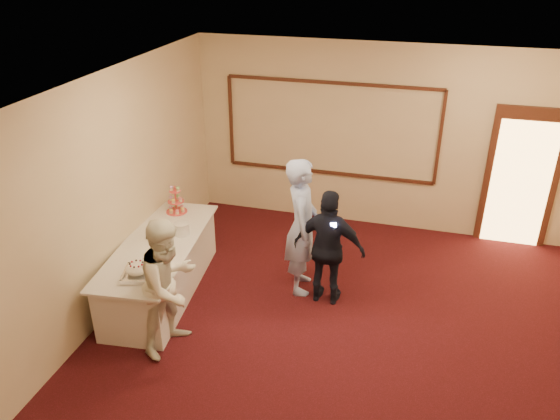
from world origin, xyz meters
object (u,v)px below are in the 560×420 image
object	(u,v)px
buffet_table	(161,268)
tart	(160,255)
pavlova_tray	(137,271)
man	(302,227)
cupcake_stand	(176,202)
plate_stack_a	(159,234)
plate_stack_b	(182,229)
woman	(170,285)
guest	(329,248)

from	to	relation	value
buffet_table	tart	distance (m)	0.54
pavlova_tray	man	size ratio (longest dim) A/B	0.25
cupcake_stand	plate_stack_a	xyz separation A→B (m)	(0.13, -0.81, -0.08)
plate_stack_b	tart	size ratio (longest dim) A/B	0.79
buffet_table	woman	world-z (taller)	woman
guest	cupcake_stand	bearing A→B (deg)	-8.38
pavlova_tray	guest	size ratio (longest dim) A/B	0.30
pavlova_tray	plate_stack_a	bearing A→B (deg)	100.12
buffet_table	plate_stack_a	bearing A→B (deg)	108.52
man	tart	bearing A→B (deg)	108.25
plate_stack_b	woman	world-z (taller)	woman
buffet_table	woman	size ratio (longest dim) A/B	1.51
cupcake_stand	man	distance (m)	1.97
man	plate_stack_b	bearing A→B (deg)	89.67
man	plate_stack_a	bearing A→B (deg)	94.12
plate_stack_b	buffet_table	bearing A→B (deg)	-124.27
cupcake_stand	buffet_table	bearing A→B (deg)	-79.97
pavlova_tray	tart	size ratio (longest dim) A/B	1.79
pavlova_tray	guest	world-z (taller)	guest
guest	man	bearing A→B (deg)	-23.45
plate_stack_b	woman	bearing A→B (deg)	-71.35
buffet_table	woman	bearing A→B (deg)	-56.16
pavlova_tray	cupcake_stand	distance (m)	1.69
buffet_table	guest	distance (m)	2.27
plate_stack_a	guest	world-z (taller)	guest
man	woman	xyz separation A→B (m)	(-1.17, -1.55, -0.12)
plate_stack_a	cupcake_stand	bearing A→B (deg)	98.92
plate_stack_b	plate_stack_a	bearing A→B (deg)	-140.11
cupcake_stand	guest	size ratio (longest dim) A/B	0.28
tart	guest	distance (m)	2.13
cupcake_stand	plate_stack_b	distance (m)	0.71
buffet_table	pavlova_tray	size ratio (longest dim) A/B	5.25
pavlova_tray	plate_stack_a	distance (m)	0.87
buffet_table	man	bearing A→B (deg)	19.40
cupcake_stand	woman	size ratio (longest dim) A/B	0.27
pavlova_tray	cupcake_stand	size ratio (longest dim) A/B	1.07
cupcake_stand	plate_stack_b	xyz separation A→B (m)	(0.37, -0.60, -0.07)
tart	man	xyz separation A→B (m)	(1.60, 0.93, 0.16)
pavlova_tray	tart	distance (m)	0.46
buffet_table	plate_stack_b	world-z (taller)	plate_stack_b
plate_stack_a	woman	xyz separation A→B (m)	(0.65, -1.02, -0.02)
plate_stack_b	guest	world-z (taller)	guest
man	guest	bearing A→B (deg)	-128.64
tart	guest	bearing A→B (deg)	20.08
man	woman	bearing A→B (deg)	130.97
pavlova_tray	plate_stack_b	xyz separation A→B (m)	(0.09, 1.06, 0.02)
cupcake_stand	plate_stack_a	bearing A→B (deg)	-81.08
guest	buffet_table	bearing A→B (deg)	14.17
cupcake_stand	woman	distance (m)	1.99
cupcake_stand	tart	size ratio (longest dim) A/B	1.68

